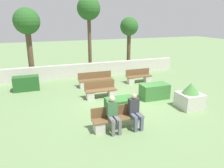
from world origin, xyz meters
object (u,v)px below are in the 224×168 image
person_seated_woman (135,110)px  planter_corner_left (190,97)px  bench_front (118,120)px  person_seated_man (113,113)px  bench_right_side (96,81)px  tree_center_left (89,10)px  tree_center_right (129,28)px  bench_left_side (101,92)px  bench_back (139,78)px  tree_leftmost (27,24)px

person_seated_woman → planter_corner_left: size_ratio=1.11×
bench_front → person_seated_man: bearing=-149.4°
bench_right_side → tree_center_left: size_ratio=0.38×
tree_center_left → tree_center_right: bearing=-0.6°
bench_front → bench_left_side: same height
bench_right_side → planter_corner_left: size_ratio=1.76×
bench_front → bench_back: same height
tree_center_left → bench_front: bearing=-97.8°
bench_right_side → planter_corner_left: 5.56m
person_seated_man → tree_center_left: 9.88m
bench_back → tree_center_left: 6.02m
person_seated_man → bench_front: bearing=30.6°
bench_right_side → tree_leftmost: size_ratio=0.45×
tree_center_right → person_seated_woman: bearing=-112.4°
bench_left_side → tree_center_right: 7.42m
bench_back → tree_center_right: tree_center_right is taller
person_seated_man → person_seated_woman: 0.86m
bench_left_side → planter_corner_left: planter_corner_left is taller
bench_back → planter_corner_left: bearing=-90.4°
bench_right_side → bench_back: same height
person_seated_man → person_seated_woman: person_seated_man is taller
bench_front → person_seated_man: person_seated_man is taller
bench_left_side → bench_back: same height
bench_back → tree_center_left: bearing=114.3°
bench_back → person_seated_man: bearing=-130.2°
person_seated_man → planter_corner_left: size_ratio=1.13×
bench_left_side → tree_center_left: bearing=70.2°
bench_right_side → tree_center_left: tree_center_left is taller
bench_front → bench_right_side: same height
bench_front → person_seated_woman: bearing=-13.0°
bench_back → person_seated_man: 6.38m
person_seated_man → tree_center_right: bearing=63.0°
bench_right_side → bench_back: bearing=1.1°
tree_leftmost → tree_center_left: bearing=8.2°
tree_leftmost → person_seated_woman: bearing=-67.3°
tree_center_right → tree_center_left: bearing=179.4°
person_seated_woman → tree_center_right: 10.05m
tree_leftmost → bench_right_side: bearing=-40.5°
person_seated_woman → tree_center_left: tree_center_left is taller
bench_back → tree_center_left: tree_center_left is taller
bench_back → tree_center_left: size_ratio=0.30×
person_seated_woman → tree_leftmost: tree_leftmost is taller
bench_front → bench_right_side: 5.31m
tree_center_left → bench_left_side: bearing=-98.9°
bench_left_side → person_seated_man: size_ratio=1.23×
planter_corner_left → tree_center_left: 9.44m
bench_front → tree_leftmost: bearing=109.4°
person_seated_woman → bench_back: bearing=62.0°
bench_right_side → bench_back: (2.77, -0.18, -0.02)m
bench_back → tree_center_right: (0.94, 3.78, 2.83)m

